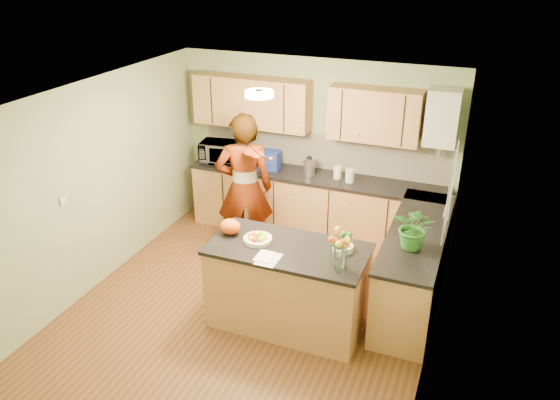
% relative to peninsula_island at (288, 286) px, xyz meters
% --- Properties ---
extents(floor, '(4.50, 4.50, 0.00)m').
position_rel_peninsula_island_xyz_m(floor, '(-0.48, 0.11, -0.48)').
color(floor, '#533517').
rests_on(floor, ground).
extents(ceiling, '(4.00, 4.50, 0.02)m').
position_rel_peninsula_island_xyz_m(ceiling, '(-0.48, 0.11, 2.02)').
color(ceiling, white).
rests_on(ceiling, wall_back).
extents(wall_back, '(4.00, 0.02, 2.50)m').
position_rel_peninsula_island_xyz_m(wall_back, '(-0.48, 2.36, 0.77)').
color(wall_back, gray).
rests_on(wall_back, floor).
extents(wall_front, '(4.00, 0.02, 2.50)m').
position_rel_peninsula_island_xyz_m(wall_front, '(-0.48, -2.14, 0.77)').
color(wall_front, gray).
rests_on(wall_front, floor).
extents(wall_left, '(0.02, 4.50, 2.50)m').
position_rel_peninsula_island_xyz_m(wall_left, '(-2.48, 0.11, 0.77)').
color(wall_left, gray).
rests_on(wall_left, floor).
extents(wall_right, '(0.02, 4.50, 2.50)m').
position_rel_peninsula_island_xyz_m(wall_right, '(1.52, 0.11, 0.77)').
color(wall_right, gray).
rests_on(wall_right, floor).
extents(back_counter, '(3.64, 0.62, 0.94)m').
position_rel_peninsula_island_xyz_m(back_counter, '(-0.38, 2.06, -0.01)').
color(back_counter, '#B57548').
rests_on(back_counter, floor).
extents(right_counter, '(0.62, 2.24, 0.94)m').
position_rel_peninsula_island_xyz_m(right_counter, '(1.22, 0.96, -0.01)').
color(right_counter, '#B57548').
rests_on(right_counter, floor).
extents(splashback, '(3.60, 0.02, 0.52)m').
position_rel_peninsula_island_xyz_m(splashback, '(-0.38, 2.34, 0.72)').
color(splashback, white).
rests_on(splashback, back_counter).
extents(upper_cabinets, '(3.20, 0.34, 0.70)m').
position_rel_peninsula_island_xyz_m(upper_cabinets, '(-0.66, 2.19, 1.37)').
color(upper_cabinets, '#B57548').
rests_on(upper_cabinets, wall_back).
extents(boiler, '(0.40, 0.30, 0.86)m').
position_rel_peninsula_island_xyz_m(boiler, '(1.22, 2.20, 1.41)').
color(boiler, silver).
rests_on(boiler, wall_back).
extents(window_right, '(0.01, 1.30, 1.05)m').
position_rel_peninsula_island_xyz_m(window_right, '(1.51, 0.71, 1.07)').
color(window_right, silver).
rests_on(window_right, wall_right).
extents(light_switch, '(0.02, 0.09, 0.09)m').
position_rel_peninsula_island_xyz_m(light_switch, '(-2.47, -0.49, 0.82)').
color(light_switch, silver).
rests_on(light_switch, wall_left).
extents(ceiling_lamp, '(0.30, 0.30, 0.07)m').
position_rel_peninsula_island_xyz_m(ceiling_lamp, '(-0.48, 0.41, 1.98)').
color(ceiling_lamp, '#FFEABF').
rests_on(ceiling_lamp, ceiling).
extents(peninsula_island, '(1.68, 0.86, 0.96)m').
position_rel_peninsula_island_xyz_m(peninsula_island, '(0.00, 0.00, 0.00)').
color(peninsula_island, '#B57548').
rests_on(peninsula_island, floor).
extents(fruit_dish, '(0.31, 0.31, 0.11)m').
position_rel_peninsula_island_xyz_m(fruit_dish, '(-0.35, 0.00, 0.53)').
color(fruit_dish, '#F8F0C7').
rests_on(fruit_dish, peninsula_island).
extents(orange_bowl, '(0.21, 0.21, 0.13)m').
position_rel_peninsula_island_xyz_m(orange_bowl, '(0.55, 0.15, 0.53)').
color(orange_bowl, '#F8F0C7').
rests_on(orange_bowl, peninsula_island).
extents(flower_vase, '(0.27, 0.27, 0.50)m').
position_rel_peninsula_island_xyz_m(flower_vase, '(0.60, -0.18, 0.81)').
color(flower_vase, silver).
rests_on(flower_vase, peninsula_island).
extents(orange_bag, '(0.28, 0.26, 0.17)m').
position_rel_peninsula_island_xyz_m(orange_bag, '(-0.70, 0.05, 0.57)').
color(orange_bag, '#ED5513').
rests_on(orange_bag, peninsula_island).
extents(papers, '(0.21, 0.29, 0.01)m').
position_rel_peninsula_island_xyz_m(papers, '(-0.10, -0.30, 0.49)').
color(papers, white).
rests_on(papers, peninsula_island).
extents(violinist, '(0.86, 0.73, 2.01)m').
position_rel_peninsula_island_xyz_m(violinist, '(-1.04, 1.15, 0.52)').
color(violinist, '#EDAA91').
rests_on(violinist, floor).
extents(violin, '(0.66, 0.57, 0.16)m').
position_rel_peninsula_island_xyz_m(violin, '(-0.84, 0.93, 1.12)').
color(violin, '#4D1104').
rests_on(violin, violinist).
extents(microwave, '(0.60, 0.45, 0.31)m').
position_rel_peninsula_island_xyz_m(microwave, '(-1.85, 2.04, 0.61)').
color(microwave, silver).
rests_on(microwave, back_counter).
extents(blue_box, '(0.35, 0.26, 0.26)m').
position_rel_peninsula_island_xyz_m(blue_box, '(-1.09, 2.05, 0.59)').
color(blue_box, navy).
rests_on(blue_box, back_counter).
extents(kettle, '(0.17, 0.17, 0.32)m').
position_rel_peninsula_island_xyz_m(kettle, '(-0.47, 2.06, 0.59)').
color(kettle, silver).
rests_on(kettle, back_counter).
extents(jar_cream, '(0.14, 0.14, 0.17)m').
position_rel_peninsula_island_xyz_m(jar_cream, '(-0.06, 2.06, 0.54)').
color(jar_cream, '#F8F0C7').
rests_on(jar_cream, back_counter).
extents(jar_white, '(0.13, 0.13, 0.18)m').
position_rel_peninsula_island_xyz_m(jar_white, '(0.13, 2.00, 0.55)').
color(jar_white, silver).
rests_on(jar_white, back_counter).
extents(potted_plant, '(0.49, 0.45, 0.49)m').
position_rel_peninsula_island_xyz_m(potted_plant, '(1.22, 0.51, 0.70)').
color(potted_plant, '#2F7828').
rests_on(potted_plant, right_counter).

